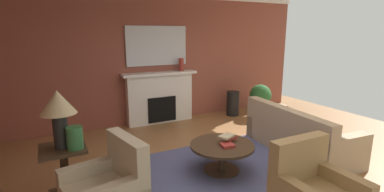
% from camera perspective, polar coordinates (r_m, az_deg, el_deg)
% --- Properties ---
extents(ground_plane, '(9.72, 9.72, 0.00)m').
position_cam_1_polar(ground_plane, '(4.78, 6.42, -14.13)').
color(ground_plane, olive).
extents(wall_fireplace, '(8.08, 0.12, 3.09)m').
position_cam_1_polar(wall_fireplace, '(6.95, -6.89, 7.57)').
color(wall_fireplace, brown).
rests_on(wall_fireplace, ground_plane).
extents(area_rug, '(3.21, 2.21, 0.01)m').
position_cam_1_polar(area_rug, '(4.68, 5.93, -14.63)').
color(area_rug, '#4C517A').
rests_on(area_rug, ground_plane).
extents(fireplace, '(1.80, 0.35, 1.23)m').
position_cam_1_polar(fireplace, '(6.89, -6.44, -0.59)').
color(fireplace, white).
rests_on(fireplace, ground_plane).
extents(mantel_mirror, '(1.48, 0.04, 0.92)m').
position_cam_1_polar(mantel_mirror, '(6.83, -7.06, 9.95)').
color(mantel_mirror, silver).
extents(sofa, '(1.06, 2.16, 0.85)m').
position_cam_1_polar(sofa, '(5.58, 20.44, -7.53)').
color(sofa, tan).
rests_on(sofa, ground_plane).
extents(coffee_table, '(1.00, 1.00, 0.45)m').
position_cam_1_polar(coffee_table, '(4.54, 6.03, -10.93)').
color(coffee_table, '#3D2D1E').
rests_on(coffee_table, ground_plane).
extents(side_table, '(0.56, 0.56, 0.70)m').
position_cam_1_polar(side_table, '(4.19, -24.17, -13.15)').
color(side_table, '#3D2D1E').
rests_on(side_table, ground_plane).
extents(table_lamp, '(0.44, 0.44, 0.75)m').
position_cam_1_polar(table_lamp, '(3.92, -25.24, -2.18)').
color(table_lamp, black).
rests_on(table_lamp, side_table).
extents(vase_mantel_right, '(0.12, 0.12, 0.31)m').
position_cam_1_polar(vase_mantel_right, '(6.92, -2.16, 6.30)').
color(vase_mantel_right, '#9E3328').
rests_on(vase_mantel_right, fireplace).
extents(vase_on_side_table, '(0.20, 0.20, 0.29)m').
position_cam_1_polar(vase_on_side_table, '(3.92, -22.45, -7.75)').
color(vase_on_side_table, '#33703D').
rests_on(vase_on_side_table, side_table).
extents(vase_tall_corner, '(0.33, 0.33, 0.64)m').
position_cam_1_polar(vase_tall_corner, '(7.57, 8.17, -1.46)').
color(vase_tall_corner, black).
rests_on(vase_tall_corner, ground_plane).
extents(book_red_cover, '(0.22, 0.21, 0.04)m').
position_cam_1_polar(book_red_cover, '(4.41, 7.11, -9.77)').
color(book_red_cover, maroon).
rests_on(book_red_cover, coffee_table).
extents(book_art_folio, '(0.21, 0.18, 0.04)m').
position_cam_1_polar(book_art_folio, '(4.60, 7.62, -8.24)').
color(book_art_folio, maroon).
rests_on(book_art_folio, coffee_table).
extents(book_small_novel, '(0.30, 0.25, 0.03)m').
position_cam_1_polar(book_small_novel, '(4.54, 6.95, -8.01)').
color(book_small_novel, tan).
rests_on(book_small_novel, coffee_table).
extents(potted_plant, '(0.56, 0.56, 0.83)m').
position_cam_1_polar(potted_plant, '(7.61, 13.53, -0.29)').
color(potted_plant, '#333333').
rests_on(potted_plant, ground_plane).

